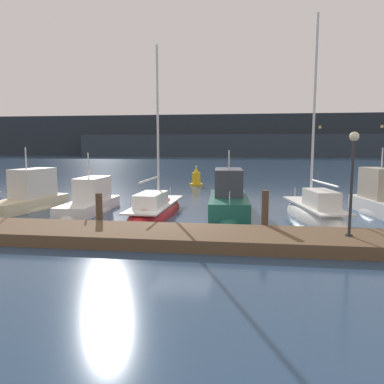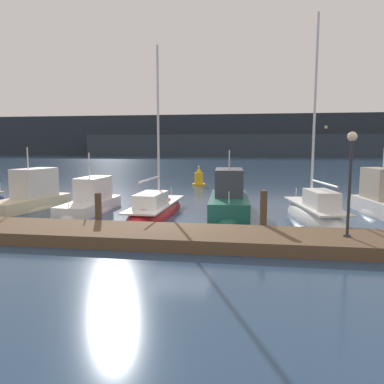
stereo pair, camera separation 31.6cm
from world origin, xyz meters
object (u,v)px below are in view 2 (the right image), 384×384
object	(u,v)px
motorboat_berth_4	(91,206)
sailboat_berth_5	(156,211)
motorboat_berth_8	(381,207)
motorboat_berth_6	(229,204)
sailboat_berth_7	(315,217)
channel_buoy	(199,178)
motorboat_berth_3	(30,201)
dock_lamppost	(351,166)

from	to	relation	value
motorboat_berth_4	sailboat_berth_5	distance (m)	3.64
motorboat_berth_4	sailboat_berth_5	size ratio (longest dim) A/B	0.59
motorboat_berth_8	motorboat_berth_6	bearing A→B (deg)	-176.73
sailboat_berth_7	motorboat_berth_8	bearing A→B (deg)	27.14
channel_buoy	motorboat_berth_6	bearing A→B (deg)	-75.35
motorboat_berth_4	motorboat_berth_6	bearing A→B (deg)	7.33
sailboat_berth_7	motorboat_berth_8	world-z (taller)	sailboat_berth_7
motorboat_berth_4	motorboat_berth_6	size ratio (longest dim) A/B	0.84
motorboat_berth_3	dock_lamppost	size ratio (longest dim) A/B	1.65
sailboat_berth_5	motorboat_berth_8	size ratio (longest dim) A/B	1.84
sailboat_berth_7	dock_lamppost	world-z (taller)	sailboat_berth_7
motorboat_berth_6	motorboat_berth_8	bearing A→B (deg)	3.27
motorboat_berth_6	sailboat_berth_7	bearing A→B (deg)	-18.20
motorboat_berth_4	sailboat_berth_7	distance (m)	11.61
motorboat_berth_8	channel_buoy	size ratio (longest dim) A/B	2.90
motorboat_berth_4	channel_buoy	bearing A→B (deg)	73.97
motorboat_berth_8	channel_buoy	bearing A→B (deg)	131.71
motorboat_berth_6	channel_buoy	world-z (taller)	motorboat_berth_6
sailboat_berth_5	dock_lamppost	size ratio (longest dim) A/B	2.62
motorboat_berth_8	channel_buoy	distance (m)	16.79
motorboat_berth_3	motorboat_berth_6	size ratio (longest dim) A/B	0.90
sailboat_berth_5	motorboat_berth_8	bearing A→B (deg)	7.23
motorboat_berth_4	motorboat_berth_8	distance (m)	15.24
motorboat_berth_3	motorboat_berth_4	bearing A→B (deg)	-5.83
motorboat_berth_3	sailboat_berth_5	world-z (taller)	sailboat_berth_5
motorboat_berth_4	sailboat_berth_7	xyz separation A→B (m)	(11.60, -0.43, -0.15)
sailboat_berth_7	motorboat_berth_4	bearing A→B (deg)	177.86
motorboat_berth_6	motorboat_berth_8	world-z (taller)	motorboat_berth_8
motorboat_berth_8	channel_buoy	xyz separation A→B (m)	(-11.17, 12.53, 0.22)
motorboat_berth_4	motorboat_berth_8	xyz separation A→B (m)	(15.17, 1.39, 0.12)
sailboat_berth_7	channel_buoy	distance (m)	16.26
sailboat_berth_5	channel_buoy	size ratio (longest dim) A/B	5.34
motorboat_berth_3	motorboat_berth_6	xyz separation A→B (m)	(11.15, 0.57, 0.02)
sailboat_berth_7	motorboat_berth_6	bearing A→B (deg)	161.80
channel_buoy	dock_lamppost	xyz separation A→B (m)	(7.83, -19.50, 2.24)
sailboat_berth_5	motorboat_berth_3	bearing A→B (deg)	176.50
motorboat_berth_4	motorboat_berth_8	world-z (taller)	motorboat_berth_8
motorboat_berth_4	sailboat_berth_5	world-z (taller)	sailboat_berth_5
sailboat_berth_7	dock_lamppost	distance (m)	5.83
motorboat_berth_3	motorboat_berth_8	xyz separation A→B (m)	(18.93, 1.01, -0.01)
motorboat_berth_3	sailboat_berth_7	world-z (taller)	sailboat_berth_7
motorboat_berth_6	dock_lamppost	xyz separation A→B (m)	(4.44, -6.53, 2.43)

